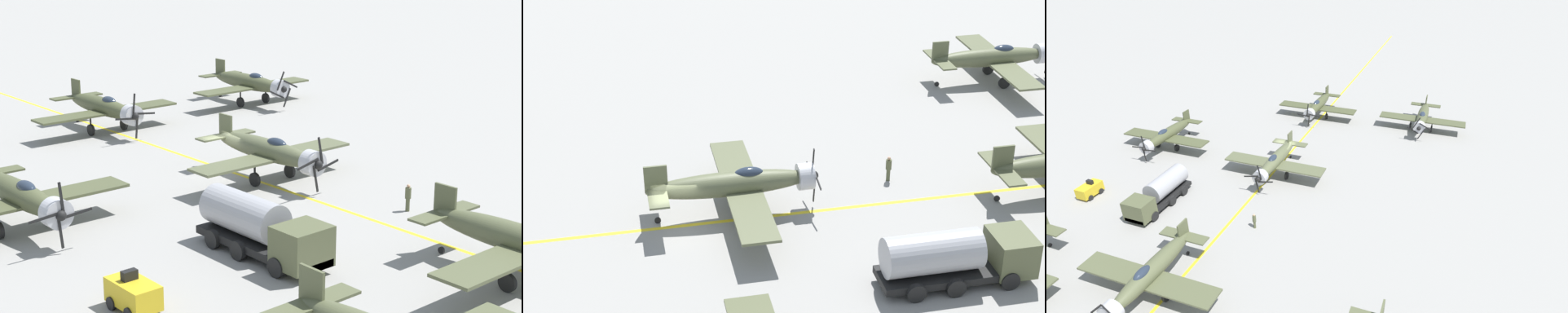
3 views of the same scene
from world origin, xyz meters
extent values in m
plane|color=gray|center=(0.00, 0.00, 0.00)|extent=(400.00, 400.00, 0.00)
cube|color=yellow|center=(0.00, 0.00, 0.00)|extent=(0.30, 160.00, 0.01)
ellipsoid|color=#494E2F|center=(0.50, -15.54, 2.05)|extent=(1.50, 9.50, 1.42)
cylinder|color=#B7B7BC|center=(0.50, -11.09, 2.05)|extent=(1.58, 0.90, 1.58)
ellipsoid|color=#232D3D|center=(0.50, -14.40, 2.61)|extent=(0.80, 1.70, 0.76)
cube|color=#494E2F|center=(0.50, -14.78, 1.71)|extent=(12.00, 2.10, 0.16)
cube|color=#494E2F|center=(0.50, -19.63, 2.20)|extent=(4.40, 1.10, 0.12)
cube|color=#494E2F|center=(0.50, -19.63, 2.85)|extent=(0.14, 1.30, 1.60)
sphere|color=black|center=(0.50, -10.59, 2.05)|extent=(0.56, 0.56, 0.56)
cube|color=black|center=(0.59, -10.59, 2.92)|extent=(0.32, 0.06, 1.76)
cube|color=black|center=(-0.37, -10.59, 2.14)|extent=(1.76, 0.06, 0.32)
cube|color=black|center=(0.41, -10.59, 1.18)|extent=(0.32, 0.06, 1.76)
cube|color=black|center=(1.37, -10.59, 1.96)|extent=(1.76, 0.06, 0.32)
cylinder|color=black|center=(-1.00, -14.78, 1.08)|extent=(0.14, 0.14, 1.26)
cylinder|color=black|center=(-1.00, -14.78, 0.45)|extent=(0.22, 0.90, 0.90)
cylinder|color=black|center=(2.00, -14.78, 1.08)|extent=(0.14, 0.14, 1.26)
cylinder|color=black|center=(2.00, -14.78, 0.45)|extent=(0.22, 0.90, 0.90)
cylinder|color=black|center=(0.50, -19.69, 0.18)|extent=(0.12, 0.36, 0.36)
ellipsoid|color=#4B5032|center=(15.78, 1.54, 2.05)|extent=(1.50, 9.50, 1.42)
cylinder|color=#B7B7BC|center=(15.78, 5.99, 2.05)|extent=(1.58, 0.90, 1.58)
ellipsoid|color=#232D3D|center=(15.78, 2.68, 2.61)|extent=(0.80, 1.70, 0.76)
cube|color=#4B5032|center=(15.78, 2.30, 1.71)|extent=(12.00, 2.10, 0.16)
sphere|color=black|center=(15.78, 6.49, 2.05)|extent=(0.56, 0.56, 0.56)
cube|color=black|center=(16.65, 6.49, 2.13)|extent=(1.76, 0.06, 0.30)
cube|color=black|center=(15.70, 6.49, 2.92)|extent=(0.30, 0.06, 1.76)
cube|color=black|center=(14.91, 6.49, 1.97)|extent=(1.76, 0.06, 0.30)
cube|color=black|center=(15.86, 6.49, 1.18)|extent=(0.30, 0.06, 1.76)
cylinder|color=black|center=(14.28, 2.30, 1.08)|extent=(0.14, 0.14, 1.26)
cylinder|color=black|center=(14.28, 2.30, 0.45)|extent=(0.22, 0.90, 0.90)
ellipsoid|color=#4E5334|center=(-15.25, -16.29, 2.05)|extent=(1.50, 9.50, 1.42)
cylinder|color=#B7B7BC|center=(-15.25, -11.84, 2.05)|extent=(1.58, 0.90, 1.58)
ellipsoid|color=#232D3D|center=(-15.25, -15.15, 2.61)|extent=(0.80, 1.70, 0.76)
cube|color=#4E5334|center=(-15.25, -15.53, 1.71)|extent=(12.00, 2.10, 0.16)
cube|color=#4E5334|center=(-15.25, -20.38, 2.20)|extent=(4.40, 1.10, 0.12)
cube|color=#4E5334|center=(-15.25, -20.38, 2.85)|extent=(0.14, 1.30, 1.60)
sphere|color=black|center=(-15.25, -11.34, 2.05)|extent=(0.56, 0.56, 0.56)
cube|color=black|center=(-16.04, -11.34, 2.43)|extent=(1.63, 0.06, 0.89)
cube|color=black|center=(-15.63, -11.34, 1.26)|extent=(0.89, 0.06, 1.63)
cube|color=black|center=(-14.46, -11.34, 1.67)|extent=(1.63, 0.06, 0.89)
cube|color=black|center=(-14.87, -11.34, 2.84)|extent=(0.89, 0.06, 1.63)
cylinder|color=black|center=(-16.75, -15.53, 1.08)|extent=(0.14, 0.14, 1.26)
cylinder|color=black|center=(-16.75, -15.53, 0.45)|extent=(0.22, 0.90, 0.90)
cylinder|color=black|center=(-13.75, -15.53, 1.08)|extent=(0.14, 0.14, 1.26)
cylinder|color=black|center=(-13.75, -15.53, 0.45)|extent=(0.22, 0.90, 0.90)
cylinder|color=black|center=(-15.25, -20.44, 0.18)|extent=(0.12, 0.36, 0.36)
cube|color=#535839|center=(13.59, 22.36, 2.20)|extent=(4.40, 1.10, 0.12)
cube|color=#535839|center=(13.59, 22.36, 2.85)|extent=(0.14, 1.30, 1.60)
ellipsoid|color=#54593A|center=(1.14, 23.06, 2.05)|extent=(1.50, 9.50, 1.42)
cube|color=#54593A|center=(1.14, 18.97, 2.20)|extent=(4.40, 1.10, 0.12)
cube|color=#54593A|center=(1.14, 18.97, 2.85)|extent=(0.14, 1.30, 1.60)
cylinder|color=black|center=(2.64, 23.82, 1.08)|extent=(0.14, 0.14, 1.26)
cylinder|color=black|center=(2.64, 23.82, 0.45)|extent=(0.22, 0.90, 0.90)
cylinder|color=black|center=(1.14, 18.91, 0.18)|extent=(0.12, 0.36, 0.36)
ellipsoid|color=#595E3F|center=(-0.59, 3.14, 2.05)|extent=(1.50, 9.50, 1.42)
cylinder|color=#B7B7BC|center=(-0.59, 7.59, 2.05)|extent=(1.58, 0.90, 1.58)
ellipsoid|color=#232D3D|center=(-0.59, 4.28, 2.61)|extent=(0.80, 1.70, 0.76)
cube|color=#595E3F|center=(-0.59, 3.90, 1.71)|extent=(12.00, 2.10, 0.16)
cube|color=#595E3F|center=(-0.59, -0.95, 2.20)|extent=(4.40, 1.10, 0.12)
cube|color=#595E3F|center=(-0.59, -0.95, 2.85)|extent=(0.14, 1.30, 1.60)
sphere|color=black|center=(-0.59, 8.09, 2.05)|extent=(0.56, 0.56, 0.56)
cube|color=black|center=(-1.45, 8.09, 1.87)|extent=(1.74, 0.06, 0.51)
cube|color=black|center=(-0.41, 8.09, 1.19)|extent=(0.51, 0.06, 1.74)
cube|color=black|center=(0.26, 8.09, 2.23)|extent=(1.74, 0.06, 0.51)
cube|color=black|center=(-0.78, 8.09, 2.91)|extent=(0.51, 0.06, 1.74)
cylinder|color=black|center=(-2.09, 3.90, 1.08)|extent=(0.14, 0.14, 1.26)
cylinder|color=black|center=(-2.09, 3.90, 0.45)|extent=(0.22, 0.90, 0.90)
cylinder|color=black|center=(0.91, 3.90, 1.08)|extent=(0.14, 0.14, 1.26)
cylinder|color=black|center=(0.91, 3.90, 0.45)|extent=(0.22, 0.90, 0.90)
cylinder|color=black|center=(-0.59, -1.01, 0.18)|extent=(0.12, 0.36, 0.36)
cube|color=black|center=(8.35, 13.27, 0.62)|extent=(2.25, 8.00, 0.40)
cube|color=#515638|center=(8.35, 16.23, 1.42)|extent=(2.50, 2.08, 2.00)
cylinder|color=#9E9EA3|center=(8.35, 11.95, 1.93)|extent=(2.10, 4.96, 2.10)
cylinder|color=black|center=(7.17, 15.75, 0.50)|extent=(0.30, 1.00, 1.00)
cylinder|color=black|center=(9.54, 15.75, 0.50)|extent=(0.30, 1.00, 1.00)
cylinder|color=black|center=(7.17, 12.87, 0.50)|extent=(0.30, 1.00, 1.00)
cylinder|color=black|center=(9.54, 12.87, 0.50)|extent=(0.30, 1.00, 1.00)
cylinder|color=black|center=(7.17, 10.79, 0.50)|extent=(0.30, 1.00, 1.00)
cylinder|color=black|center=(9.54, 10.79, 0.50)|extent=(0.30, 1.00, 1.00)
cube|color=gold|center=(16.65, 14.48, 0.80)|extent=(1.40, 2.60, 1.10)
cube|color=black|center=(16.65, 14.22, 1.57)|extent=(0.70, 0.36, 0.44)
cylinder|color=black|center=(15.96, 15.20, 0.30)|extent=(0.20, 0.60, 0.60)
cylinder|color=black|center=(15.96, 13.77, 0.30)|extent=(0.20, 0.60, 0.60)
cylinder|color=black|center=(17.34, 13.77, 0.30)|extent=(0.20, 0.60, 0.60)
cylinder|color=#515638|center=(-2.72, 13.40, 0.39)|extent=(0.24, 0.24, 0.77)
cylinder|color=#515638|center=(-2.72, 13.40, 1.10)|extent=(0.36, 0.36, 0.65)
sphere|color=tan|center=(-2.72, 13.40, 1.53)|extent=(0.21, 0.21, 0.21)
camera|label=1|loc=(34.95, 44.43, 16.35)|focal=60.00mm
camera|label=2|loc=(42.38, -2.94, 25.85)|focal=60.00mm
camera|label=3|loc=(-18.35, 41.27, 24.78)|focal=28.00mm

